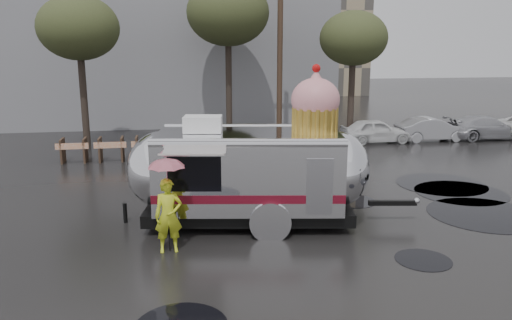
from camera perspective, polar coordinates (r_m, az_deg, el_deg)
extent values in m
plane|color=black|center=(12.49, 4.96, -9.34)|extent=(120.00, 120.00, 0.00)
cylinder|color=black|center=(15.87, 10.95, -4.62)|extent=(1.46, 1.46, 0.01)
cylinder|color=black|center=(18.62, 20.40, -2.60)|extent=(3.06, 3.06, 0.01)
cylinder|color=black|center=(15.83, 24.68, -5.65)|extent=(3.20, 3.20, 0.01)
cylinder|color=black|center=(17.79, 22.35, -3.47)|extent=(2.95, 2.95, 0.01)
cylinder|color=black|center=(12.09, 18.57, -10.76)|extent=(1.26, 1.26, 0.01)
cube|color=slate|center=(35.24, -11.66, 15.53)|extent=(22.00, 12.00, 13.00)
cylinder|color=#473323|center=(25.77, 2.75, 12.39)|extent=(0.28, 0.28, 9.00)
cylinder|color=#382D26|center=(24.58, -19.17, 8.00)|extent=(0.32, 0.32, 5.85)
ellipsoid|color=#333B1F|center=(24.53, -19.63, 14.06)|extent=(3.64, 3.64, 2.86)
cylinder|color=#382D26|center=(26.39, -3.14, 9.95)|extent=(0.32, 0.32, 6.75)
ellipsoid|color=#333B1F|center=(26.40, -3.22, 16.47)|extent=(4.20, 4.20, 3.30)
cylinder|color=#382D26|center=(25.87, 10.86, 8.19)|extent=(0.32, 0.32, 5.40)
ellipsoid|color=#333B1F|center=(25.79, 11.09, 13.51)|extent=(3.36, 3.36, 2.64)
cube|color=#473323|center=(22.07, -21.23, 0.99)|extent=(0.08, 0.80, 1.00)
cube|color=#473323|center=(21.90, -18.92, 1.08)|extent=(0.08, 0.80, 1.00)
cube|color=#E5590C|center=(21.57, -20.31, 1.48)|extent=(1.30, 0.04, 0.25)
cube|color=#473323|center=(21.81, -17.37, 1.15)|extent=(0.08, 0.80, 1.00)
cube|color=#473323|center=(21.70, -15.02, 1.24)|extent=(0.08, 0.80, 1.00)
cube|color=#E5590C|center=(21.34, -16.35, 1.65)|extent=(1.30, 0.04, 0.25)
cube|color=#473323|center=(21.65, -13.44, 1.30)|extent=(0.08, 0.80, 1.00)
cube|color=#473323|center=(21.61, -11.06, 1.39)|extent=(0.08, 0.80, 1.00)
cube|color=#E5590C|center=(21.21, -12.33, 1.81)|extent=(1.30, 0.04, 0.25)
imported|color=silver|center=(25.55, 13.55, 3.48)|extent=(4.00, 1.80, 1.40)
imported|color=#B2B2B7|center=(26.86, 19.47, 3.55)|extent=(4.00, 1.80, 1.40)
imported|color=#B2B2B7|center=(28.43, 24.78, 3.62)|extent=(4.20, 1.80, 1.44)
cube|color=silver|center=(13.35, -0.85, -0.94)|extent=(5.13, 3.24, 1.96)
ellipsoid|color=silver|center=(13.54, 9.35, -0.91)|extent=(2.01, 2.73, 1.96)
ellipsoid|color=silver|center=(13.58, -11.02, -0.94)|extent=(2.01, 2.73, 1.96)
cube|color=black|center=(13.66, -0.83, -5.61)|extent=(5.73, 3.02, 0.33)
cylinder|color=black|center=(12.61, 1.63, -7.22)|extent=(0.79, 0.36, 0.76)
cylinder|color=black|center=(14.74, 1.32, -4.22)|extent=(0.79, 0.36, 0.76)
cylinder|color=silver|center=(12.45, 1.65, -7.22)|extent=(1.05, 0.27, 1.05)
cube|color=black|center=(14.14, 15.33, -4.75)|extent=(1.31, 0.34, 0.13)
sphere|color=silver|center=(14.31, 17.87, -4.47)|extent=(0.20, 0.20, 0.17)
cylinder|color=black|center=(14.14, -14.73, -5.87)|extent=(0.12, 0.12, 0.54)
cube|color=#5B0B19|center=(12.28, -0.88, -4.56)|extent=(4.74, 0.79, 0.22)
cube|color=#5B0B19|center=(14.68, -0.80, -1.64)|extent=(4.74, 0.79, 0.22)
cube|color=black|center=(12.16, -7.07, -1.62)|extent=(1.30, 0.24, 0.87)
cube|color=#AAA39E|center=(11.78, -7.29, 0.62)|extent=(1.59, 0.78, 0.16)
cube|color=silver|center=(12.28, 7.29, -3.07)|extent=(0.65, 0.13, 1.42)
cube|color=white|center=(13.18, -6.10, 4.12)|extent=(1.08, 0.86, 0.41)
cylinder|color=gold|center=(13.20, 6.75, 4.60)|extent=(1.30, 1.30, 0.65)
ellipsoid|color=pink|center=(13.13, 6.81, 6.85)|extent=(1.45, 1.45, 1.13)
cone|color=pink|center=(13.09, 6.88, 9.32)|extent=(0.62, 0.62, 0.44)
sphere|color=red|center=(13.07, 6.91, 10.37)|extent=(0.25, 0.25, 0.22)
imported|color=#C7D723|center=(11.80, -9.97, -6.30)|extent=(0.66, 0.46, 1.75)
imported|color=pink|center=(11.51, -10.17, -1.43)|extent=(1.06, 1.06, 0.72)
cylinder|color=black|center=(11.82, -9.96, -6.54)|extent=(0.02, 0.02, 1.65)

